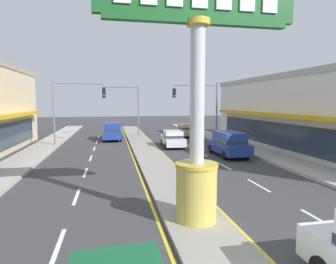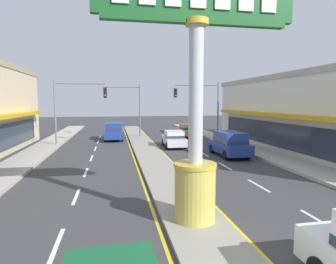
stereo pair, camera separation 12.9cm
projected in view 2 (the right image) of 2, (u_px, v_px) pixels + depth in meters
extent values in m
cube|color=gray|center=(150.00, 155.00, 21.99)|extent=(2.18, 52.00, 0.14)
cube|color=#ADA89E|center=(17.00, 165.00, 18.37)|extent=(2.50, 60.00, 0.18)
cube|color=#ADA89E|center=(269.00, 156.00, 21.69)|extent=(2.50, 60.00, 0.18)
cube|color=silver|center=(57.00, 245.00, 8.28)|extent=(0.14, 2.20, 0.01)
cube|color=silver|center=(76.00, 196.00, 12.58)|extent=(0.14, 2.20, 0.01)
cube|color=silver|center=(86.00, 172.00, 16.88)|extent=(0.14, 2.20, 0.01)
cube|color=silver|center=(92.00, 158.00, 21.18)|extent=(0.14, 2.20, 0.01)
cube|color=silver|center=(95.00, 149.00, 25.48)|extent=(0.14, 2.20, 0.01)
cube|color=silver|center=(98.00, 142.00, 29.78)|extent=(0.14, 2.20, 0.01)
cube|color=silver|center=(100.00, 137.00, 34.08)|extent=(0.14, 2.20, 0.01)
cube|color=silver|center=(321.00, 222.00, 9.91)|extent=(0.14, 2.20, 0.01)
cube|color=silver|center=(258.00, 185.00, 14.21)|extent=(0.14, 2.20, 0.01)
cube|color=silver|center=(225.00, 166.00, 18.51)|extent=(0.14, 2.20, 0.01)
cube|color=silver|center=(204.00, 154.00, 22.81)|extent=(0.14, 2.20, 0.01)
cube|color=silver|center=(190.00, 146.00, 27.11)|extent=(0.14, 2.20, 0.01)
cube|color=silver|center=(179.00, 140.00, 31.41)|extent=(0.14, 2.20, 0.01)
cube|color=silver|center=(172.00, 135.00, 35.71)|extent=(0.14, 2.20, 0.01)
cube|color=yellow|center=(133.00, 156.00, 21.76)|extent=(0.12, 52.00, 0.01)
cube|color=yellow|center=(166.00, 155.00, 22.23)|extent=(0.12, 52.00, 0.01)
cylinder|color=gold|center=(195.00, 193.00, 9.67)|extent=(1.39, 1.39, 1.86)
cylinder|color=gold|center=(195.00, 165.00, 9.57)|extent=(1.46, 1.46, 0.12)
cylinder|color=#B7B7BC|center=(196.00, 95.00, 9.32)|extent=(0.48, 0.48, 4.81)
cylinder|color=gold|center=(197.00, 22.00, 9.08)|extent=(0.77, 0.77, 0.20)
cube|color=#195623|center=(197.00, 22.00, 9.07)|extent=(6.09, 0.29, 0.16)
cube|color=white|center=(246.00, 0.00, 9.15)|extent=(0.51, 0.06, 0.71)
cube|color=white|center=(269.00, 1.00, 9.30)|extent=(0.51, 0.06, 0.71)
cube|color=silver|center=(322.00, 115.00, 24.14)|extent=(8.39, 24.25, 6.06)
cube|color=#A8A49C|center=(324.00, 77.00, 23.79)|extent=(8.56, 24.74, 0.45)
cube|color=gold|center=(272.00, 115.00, 23.27)|extent=(0.90, 20.61, 0.30)
cube|color=#283342|center=(276.00, 134.00, 23.51)|extent=(0.08, 19.89, 2.00)
cylinder|color=slate|center=(55.00, 114.00, 26.48)|extent=(0.16, 0.16, 6.20)
cylinder|color=slate|center=(80.00, 84.00, 26.62)|extent=(4.62, 0.12, 0.12)
cube|color=black|center=(105.00, 92.00, 26.97)|extent=(0.32, 0.24, 0.92)
sphere|color=black|center=(105.00, 89.00, 26.80)|extent=(0.17, 0.17, 0.17)
sphere|color=black|center=(105.00, 92.00, 26.84)|extent=(0.17, 0.17, 0.17)
sphere|color=#19D83F|center=(105.00, 95.00, 26.87)|extent=(0.17, 0.17, 0.17)
cylinder|color=slate|center=(218.00, 112.00, 29.85)|extent=(0.16, 0.16, 6.20)
cylinder|color=slate|center=(197.00, 85.00, 29.13)|extent=(4.62, 0.12, 0.12)
cube|color=black|center=(175.00, 93.00, 28.63)|extent=(0.32, 0.24, 0.92)
sphere|color=black|center=(176.00, 90.00, 28.46)|extent=(0.17, 0.17, 0.17)
sphere|color=black|center=(176.00, 93.00, 28.49)|extent=(0.17, 0.17, 0.17)
sphere|color=#19D83F|center=(176.00, 96.00, 28.52)|extent=(0.17, 0.17, 0.17)
cylinder|color=slate|center=(140.00, 111.00, 33.56)|extent=(0.16, 0.16, 6.20)
cylinder|color=slate|center=(123.00, 87.00, 32.90)|extent=(3.96, 0.12, 0.12)
cube|color=black|center=(105.00, 94.00, 32.46)|extent=(0.32, 0.24, 0.92)
sphere|color=black|center=(105.00, 91.00, 32.30)|extent=(0.17, 0.17, 0.17)
sphere|color=yellow|center=(105.00, 94.00, 32.33)|extent=(0.17, 0.17, 0.17)
sphere|color=black|center=(105.00, 97.00, 32.36)|extent=(0.17, 0.17, 0.17)
cube|color=tan|center=(187.00, 131.00, 34.45)|extent=(1.99, 4.39, 0.66)
cube|color=tan|center=(188.00, 126.00, 34.22)|extent=(1.67, 2.23, 0.60)
cube|color=#283342|center=(188.00, 128.00, 34.24)|extent=(1.70, 2.26, 0.24)
cylinder|color=black|center=(178.00, 133.00, 35.58)|extent=(0.25, 0.63, 0.62)
cylinder|color=black|center=(190.00, 133.00, 35.96)|extent=(0.25, 0.63, 0.62)
cylinder|color=black|center=(184.00, 135.00, 33.00)|extent=(0.25, 0.63, 0.62)
cylinder|color=black|center=(197.00, 135.00, 33.39)|extent=(0.25, 0.63, 0.62)
cube|color=navy|center=(114.00, 134.00, 31.20)|extent=(2.00, 4.64, 0.80)
cube|color=navy|center=(114.00, 126.00, 31.30)|extent=(1.74, 2.89, 0.80)
cube|color=#283342|center=(114.00, 129.00, 31.33)|extent=(1.77, 2.92, 0.24)
cylinder|color=black|center=(122.00, 138.00, 29.98)|extent=(0.24, 0.68, 0.68)
cylinder|color=black|center=(105.00, 139.00, 29.70)|extent=(0.24, 0.68, 0.68)
cylinder|color=black|center=(122.00, 135.00, 32.78)|extent=(0.24, 0.68, 0.68)
cylinder|color=black|center=(107.00, 136.00, 32.49)|extent=(0.24, 0.68, 0.68)
cube|color=navy|center=(229.00, 147.00, 21.96)|extent=(1.93, 4.61, 0.80)
cube|color=navy|center=(230.00, 137.00, 21.70)|extent=(1.69, 2.86, 0.80)
cube|color=#283342|center=(230.00, 141.00, 21.73)|extent=(1.73, 2.89, 0.24)
cylinder|color=black|center=(212.00, 149.00, 23.22)|extent=(0.22, 0.68, 0.68)
cylinder|color=black|center=(232.00, 148.00, 23.56)|extent=(0.22, 0.68, 0.68)
cylinder|color=black|center=(225.00, 155.00, 20.44)|extent=(0.22, 0.68, 0.68)
cylinder|color=black|center=(248.00, 154.00, 20.78)|extent=(0.22, 0.68, 0.68)
cube|color=silver|center=(174.00, 141.00, 26.37)|extent=(1.95, 4.38, 0.66)
cube|color=silver|center=(174.00, 134.00, 26.13)|extent=(1.65, 2.22, 0.60)
cube|color=#283342|center=(174.00, 136.00, 26.15)|extent=(1.68, 2.24, 0.24)
cylinder|color=black|center=(163.00, 142.00, 27.60)|extent=(0.25, 0.63, 0.62)
cylinder|color=black|center=(180.00, 141.00, 27.82)|extent=(0.25, 0.63, 0.62)
cylinder|color=black|center=(167.00, 146.00, 24.97)|extent=(0.25, 0.63, 0.62)
cylinder|color=black|center=(185.00, 146.00, 25.20)|extent=(0.25, 0.63, 0.62)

